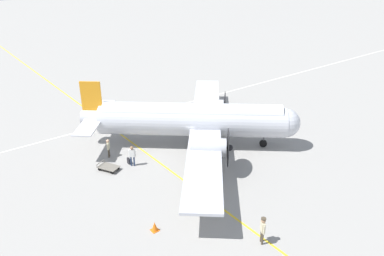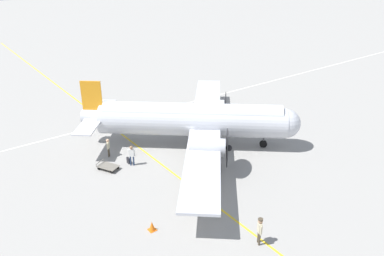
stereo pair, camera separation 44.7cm
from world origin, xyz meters
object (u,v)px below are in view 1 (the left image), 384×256
object	(u,v)px
passenger_boarding	(108,146)
airliner_main	(197,120)
traffic_cone	(155,227)
suitcase_near_door	(129,161)
crew_foreground	(263,228)
ramp_agent	(132,154)
baggage_cart	(108,167)

from	to	relation	value
passenger_boarding	airliner_main	bearing A→B (deg)	106.26
airliner_main	traffic_cone	bearing A→B (deg)	-100.37
passenger_boarding	suitcase_near_door	world-z (taller)	passenger_boarding
crew_foreground	ramp_agent	size ratio (longest dim) A/B	1.02
ramp_agent	suitcase_near_door	xyz separation A→B (m)	(0.48, 0.12, -0.85)
ramp_agent	traffic_cone	xyz separation A→B (m)	(-8.08, 2.92, -0.81)
baggage_cart	traffic_cone	distance (m)	8.73
passenger_boarding	ramp_agent	distance (m)	2.75
airliner_main	traffic_cone	xyz separation A→B (m)	(-7.78, 9.48, -2.30)
airliner_main	crew_foreground	xyz separation A→B (m)	(-12.71, 4.90, -1.43)
ramp_agent	suitcase_near_door	size ratio (longest dim) A/B	3.17
crew_foreground	suitcase_near_door	distance (m)	13.64
ramp_agent	suitcase_near_door	distance (m)	0.98
passenger_boarding	ramp_agent	world-z (taller)	ramp_agent
ramp_agent	traffic_cone	distance (m)	8.62
suitcase_near_door	passenger_boarding	bearing A→B (deg)	20.22
passenger_boarding	traffic_cone	distance (m)	10.89
crew_foreground	traffic_cone	world-z (taller)	crew_foreground
traffic_cone	suitcase_near_door	bearing A→B (deg)	-18.08
crew_foreground	ramp_agent	bearing A→B (deg)	-141.13
airliner_main	baggage_cart	size ratio (longest dim) A/B	11.14
crew_foreground	passenger_boarding	world-z (taller)	crew_foreground
passenger_boarding	baggage_cart	size ratio (longest dim) A/B	0.87
crew_foreground	suitcase_near_door	size ratio (longest dim) A/B	3.24
airliner_main	crew_foreground	size ratio (longest dim) A/B	11.64
airliner_main	baggage_cart	bearing A→B (deg)	-145.74
baggage_cart	traffic_cone	size ratio (longest dim) A/B	3.03
crew_foreground	suitcase_near_door	world-z (taller)	crew_foreground
airliner_main	baggage_cart	distance (m)	8.86
crew_foreground	baggage_cart	size ratio (longest dim) A/B	0.96
airliner_main	ramp_agent	size ratio (longest dim) A/B	11.91
airliner_main	ramp_agent	bearing A→B (deg)	-142.32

